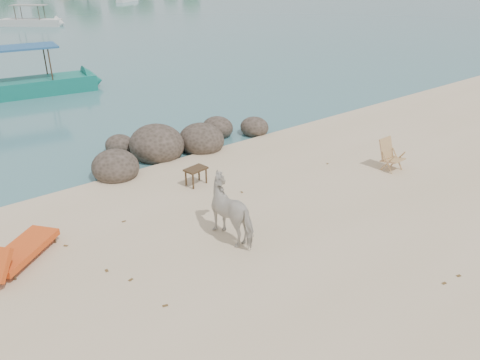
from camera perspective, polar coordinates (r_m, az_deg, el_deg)
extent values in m
ellipsoid|color=#312920|center=(13.64, -14.93, 1.41)|extent=(1.31, 1.44, 0.98)
ellipsoid|color=#312920|center=(14.86, -10.10, 4.16)|extent=(1.67, 1.84, 1.26)
ellipsoid|color=#312920|center=(15.20, -4.72, 4.79)|extent=(1.43, 1.57, 1.07)
ellipsoid|color=#312920|center=(16.48, -2.76, 6.26)|extent=(1.05, 1.16, 0.79)
ellipsoid|color=#312920|center=(16.59, 1.77, 6.35)|extent=(0.96, 1.06, 0.72)
ellipsoid|color=#312920|center=(15.45, -14.45, 4.02)|extent=(0.90, 0.99, 0.67)
ellipsoid|color=#312920|center=(16.26, -9.61, 5.50)|extent=(0.81, 0.89, 0.61)
imported|color=beige|center=(10.11, -0.74, -3.75)|extent=(0.80, 1.59, 1.31)
plane|color=brown|center=(8.67, -9.10, -15.03)|extent=(0.12, 0.12, 0.00)
plane|color=brown|center=(9.37, -13.16, -11.90)|extent=(0.13, 0.13, 0.00)
plane|color=brown|center=(14.22, 10.59, 1.86)|extent=(0.12, 0.12, 0.00)
plane|color=brown|center=(9.73, -15.93, -10.71)|extent=(0.11, 0.11, 0.00)
plane|color=brown|center=(10.75, -20.46, -7.64)|extent=(0.14, 0.14, 0.00)
plane|color=brown|center=(10.16, 25.08, -10.66)|extent=(0.12, 0.12, 0.00)
plane|color=brown|center=(12.27, 0.22, -1.61)|extent=(0.12, 0.12, 0.00)
plane|color=brown|center=(11.28, -13.96, -5.04)|extent=(0.10, 0.10, 0.00)
plane|color=brown|center=(9.84, 23.59, -11.59)|extent=(0.12, 0.12, 0.00)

